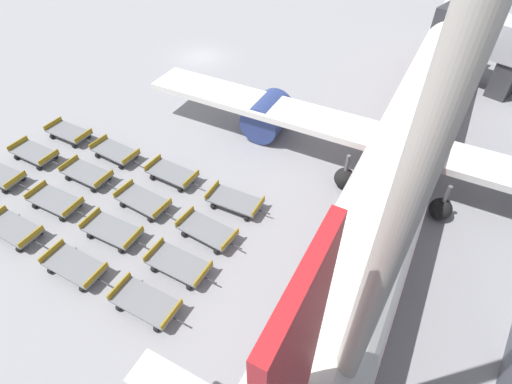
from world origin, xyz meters
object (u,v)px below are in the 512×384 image
baggage_dolly_row_mid_a_col_a (0,175)px  baggage_dolly_row_far_col_a (69,133)px  baggage_dolly_row_mid_a_col_b (56,201)px  baggage_dolly_row_mid_b_col_b (87,174)px  baggage_dolly_row_far_col_b (115,152)px  airplane (415,127)px  baggage_dolly_row_mid_b_col_d (207,231)px  baggage_dolly_row_near_col_d (146,303)px  baggage_dolly_row_mid_a_col_c (112,231)px  baggage_dolly_row_mid_b_col_a (34,153)px  apron_light_mast (469,33)px  baggage_dolly_row_mid_b_col_c (143,201)px  baggage_dolly_row_mid_a_col_d (179,264)px  baggage_dolly_row_near_col_b (14,229)px  baggage_dolly_row_far_col_c (172,174)px  baggage_dolly_row_far_col_d (235,201)px  baggage_dolly_row_near_col_c (75,266)px

baggage_dolly_row_mid_a_col_a → baggage_dolly_row_far_col_a: size_ratio=1.00×
baggage_dolly_row_mid_a_col_b → baggage_dolly_row_mid_b_col_b: 2.69m
baggage_dolly_row_mid_a_col_b → baggage_dolly_row_far_col_b: (-0.84, 5.17, 0.00)m
airplane → baggage_dolly_row_mid_b_col_d: bearing=-118.6°
baggage_dolly_row_near_col_d → baggage_dolly_row_mid_a_col_c: 5.20m
baggage_dolly_row_mid_b_col_a → baggage_dolly_row_far_col_a: bearing=93.2°
baggage_dolly_row_far_col_a → baggage_dolly_row_far_col_b: 4.49m
baggage_dolly_row_mid_b_col_a → apron_light_mast: apron_light_mast is taller
baggage_dolly_row_mid_a_col_a → apron_light_mast: bearing=-0.8°
baggage_dolly_row_mid_a_col_a → apron_light_mast: size_ratio=0.14×
baggage_dolly_row_mid_b_col_b → baggage_dolly_row_far_col_b: size_ratio=1.01×
airplane → baggage_dolly_row_mid_b_col_c: size_ratio=11.54×
baggage_dolly_row_mid_b_col_c → baggage_dolly_row_mid_b_col_a: bearing=-173.4°
baggage_dolly_row_mid_a_col_d → baggage_dolly_row_near_col_b: bearing=-158.5°
baggage_dolly_row_mid_b_col_a → apron_light_mast: size_ratio=0.14×
baggage_dolly_row_far_col_c → baggage_dolly_row_mid_b_col_a: bearing=-156.8°
baggage_dolly_row_mid_b_col_c → baggage_dolly_row_far_col_b: 5.49m
airplane → baggage_dolly_row_mid_b_col_b: 20.57m
baggage_dolly_row_mid_a_col_b → baggage_dolly_row_far_col_c: (3.84, 5.78, 0.00)m
baggage_dolly_row_mid_b_col_a → baggage_dolly_row_far_col_d: size_ratio=1.00×
baggage_dolly_row_near_col_d → baggage_dolly_row_mid_a_col_b: 9.47m
baggage_dolly_row_far_col_b → baggage_dolly_row_far_col_c: (4.69, 0.61, 0.00)m
baggage_dolly_row_near_col_b → baggage_dolly_row_near_col_d: same height
baggage_dolly_row_mid_a_col_b → apron_light_mast: 23.56m
baggage_dolly_row_mid_b_col_c → baggage_dolly_row_far_col_a: same height
baggage_dolly_row_far_col_a → baggage_dolly_row_far_col_d: bearing=5.7°
baggage_dolly_row_mid_a_col_d → baggage_dolly_row_mid_b_col_c: same height
baggage_dolly_row_mid_b_col_b → baggage_dolly_row_mid_b_col_a: bearing=-171.1°
baggage_dolly_row_far_col_d → apron_light_mast: (9.94, -7.12, 14.51)m
baggage_dolly_row_far_col_c → baggage_dolly_row_far_col_b: bearing=-172.6°
baggage_dolly_row_mid_b_col_c → baggage_dolly_row_far_col_c: size_ratio=1.00×
baggage_dolly_row_mid_a_col_a → apron_light_mast: 27.55m
baggage_dolly_row_mid_a_col_b → baggage_dolly_row_mid_b_col_a: 5.50m
airplane → baggage_dolly_row_near_col_b: airplane is taller
baggage_dolly_row_near_col_b → baggage_dolly_row_mid_a_col_b: size_ratio=1.00×
baggage_dolly_row_near_col_b → baggage_dolly_row_mid_b_col_b: size_ratio=1.00×
baggage_dolly_row_mid_b_col_a → baggage_dolly_row_far_col_a: (-0.16, 2.83, 0.00)m
baggage_dolly_row_mid_b_col_b → baggage_dolly_row_far_col_c: 5.39m
baggage_dolly_row_near_col_d → baggage_dolly_row_far_col_a: 15.96m
baggage_dolly_row_mid_a_col_b → baggage_dolly_row_mid_b_col_d: same height
baggage_dolly_row_mid_a_col_d → baggage_dolly_row_far_col_a: same height
baggage_dolly_row_far_col_d → apron_light_mast: bearing=-35.6°
baggage_dolly_row_near_col_d → baggage_dolly_row_mid_a_col_a: (-14.21, 0.93, 0.00)m
baggage_dolly_row_mid_a_col_d → baggage_dolly_row_far_col_a: 14.88m
baggage_dolly_row_mid_b_col_d → baggage_dolly_row_far_col_d: size_ratio=0.99×
baggage_dolly_row_mid_a_col_a → baggage_dolly_row_near_col_c: bearing=-9.1°
baggage_dolly_row_near_col_d → baggage_dolly_row_mid_b_col_b: same height
baggage_dolly_row_mid_a_col_b → baggage_dolly_row_mid_a_col_c: same height
baggage_dolly_row_mid_a_col_d → baggage_dolly_row_mid_a_col_c: bearing=-174.2°
baggage_dolly_row_near_col_c → baggage_dolly_row_mid_a_col_b: same height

